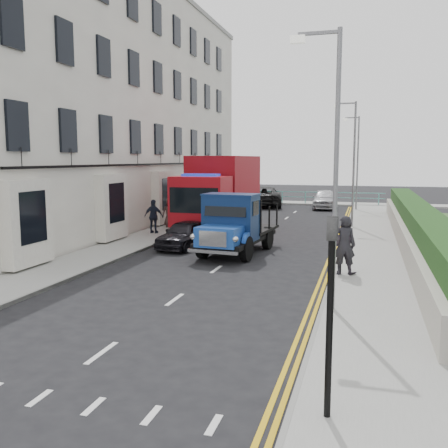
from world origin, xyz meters
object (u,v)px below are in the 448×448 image
lamp_near (331,155)px  red_lorry (220,192)px  bedford_lorry (232,228)px  lamp_mid (352,157)px  lamp_far (356,157)px  pedestrian_east_near (344,245)px  parked_car_front (185,234)px

lamp_near → red_lorry: bearing=117.4°
lamp_near → bedford_lorry: bearing=123.2°
lamp_mid → lamp_far: (0.00, 10.00, 0.00)m
red_lorry → pedestrian_east_near: red_lorry is taller
red_lorry → pedestrian_east_near: bearing=-51.5°
lamp_near → pedestrian_east_near: lamp_near is taller
lamp_far → bedford_lorry: size_ratio=1.29×
lamp_near → lamp_far: size_ratio=1.00×
parked_car_front → lamp_mid: bearing=56.9°
lamp_mid → red_lorry: size_ratio=0.90×
pedestrian_east_near → red_lorry: bearing=-65.0°
bedford_lorry → pedestrian_east_near: bedford_lorry is taller
lamp_near → lamp_mid: bearing=90.0°
lamp_mid → parked_car_front: lamp_mid is taller
lamp_mid → red_lorry: lamp_mid is taller
red_lorry → pedestrian_east_near: (6.84, -8.87, -1.05)m
lamp_far → parked_car_front: (-6.78, -18.23, -3.39)m
lamp_near → lamp_far: bearing=90.0°
lamp_near → parked_car_front: bearing=131.1°
lamp_mid → parked_car_front: 11.19m
lamp_mid → pedestrian_east_near: bearing=-88.9°
lamp_near → red_lorry: (-6.61, 12.78, -1.85)m
red_lorry → lamp_near: bearing=-61.7°
lamp_far → pedestrian_east_near: 22.28m
red_lorry → parked_car_front: red_lorry is taller
lamp_far → parked_car_front: bearing=-110.4°
lamp_mid → pedestrian_east_near: (0.22, -12.09, -2.90)m
red_lorry → pedestrian_east_near: size_ratio=3.97×
lamp_mid → bedford_lorry: (-4.28, -9.45, -2.85)m
lamp_mid → parked_car_front: size_ratio=1.96×
red_lorry → pedestrian_east_near: 11.25m
lamp_near → lamp_mid: (0.00, 16.00, 0.00)m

